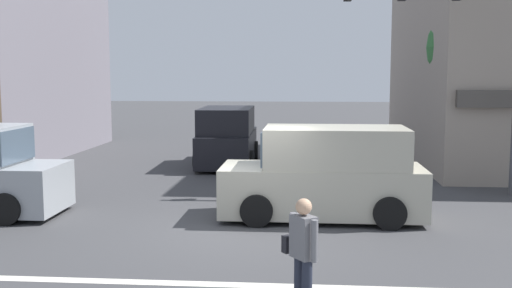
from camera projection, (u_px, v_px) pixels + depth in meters
The scene contains 7 objects.
ground_plane at pixel (249, 228), 12.90m from camera, with size 120.00×120.00×0.00m, color #3D3D3F.
lane_marking_stripe at pixel (228, 285), 9.44m from camera, with size 9.00×0.24×0.01m, color silver.
street_tree at pixel (479, 48), 19.58m from camera, with size 3.36×3.36×5.88m.
traffic_light_mast at pixel (470, 37), 15.94m from camera, with size 4.89×0.37×6.20m.
van_crossing_rightbound at pixel (227, 138), 21.75m from camera, with size 2.13×4.64×2.11m.
van_waiting_far at pixel (326, 175), 13.69m from camera, with size 4.60×2.05×2.11m.
pedestrian_foreground_with_bag at pixel (302, 251), 8.02m from camera, with size 0.50×0.65×1.67m.
Camera 1 is at (1.19, -12.55, 3.31)m, focal length 42.00 mm.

